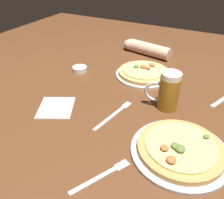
% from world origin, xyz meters
% --- Properties ---
extents(ground_plane, '(2.40, 2.40, 0.03)m').
position_xyz_m(ground_plane, '(0.00, 0.00, -0.01)').
color(ground_plane, brown).
extents(pizza_plate_near, '(0.31, 0.31, 0.05)m').
position_xyz_m(pizza_plate_near, '(0.32, -0.15, 0.02)').
color(pizza_plate_near, '#B2B2B7').
rests_on(pizza_plate_near, ground_plane).
extents(pizza_plate_far, '(0.28, 0.28, 0.05)m').
position_xyz_m(pizza_plate_far, '(0.03, 0.30, 0.02)').
color(pizza_plate_far, silver).
rests_on(pizza_plate_far, ground_plane).
extents(beer_mug_dark, '(0.14, 0.08, 0.16)m').
position_xyz_m(beer_mug_dark, '(0.21, 0.08, 0.08)').
color(beer_mug_dark, '#9E6619').
rests_on(beer_mug_dark, ground_plane).
extents(ramekin_sauce, '(0.08, 0.08, 0.03)m').
position_xyz_m(ramekin_sauce, '(-0.29, 0.19, 0.01)').
color(ramekin_sauce, white).
rests_on(ramekin_sauce, ground_plane).
extents(napkin_folded, '(0.19, 0.20, 0.01)m').
position_xyz_m(napkin_folded, '(-0.19, -0.13, 0.00)').
color(napkin_folded, white).
rests_on(napkin_folded, ground_plane).
extents(fork_left, '(0.06, 0.23, 0.01)m').
position_xyz_m(fork_left, '(0.04, -0.07, 0.00)').
color(fork_left, silver).
rests_on(fork_left, ground_plane).
extents(fork_spare, '(0.11, 0.18, 0.01)m').
position_xyz_m(fork_spare, '(0.15, -0.34, 0.00)').
color(fork_spare, silver).
rests_on(fork_spare, ground_plane).
extents(diner_arm, '(0.32, 0.13, 0.07)m').
position_xyz_m(diner_arm, '(-0.08, 0.58, 0.04)').
color(diner_arm, beige).
rests_on(diner_arm, ground_plane).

